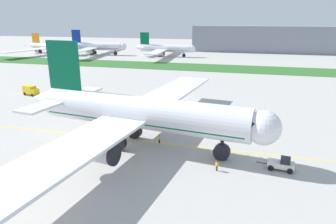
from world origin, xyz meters
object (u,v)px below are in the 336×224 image
(ground_crew_wingwalker_port, at_px, (217,165))
(parked_airliner_far_right, at_px, (164,49))
(ground_crew_marshaller_front, at_px, (159,138))
(service_truck_baggage_loader, at_px, (31,90))
(airliner_foreground, at_px, (138,113))
(parked_airliner_far_left, at_px, (52,47))
(parked_airliner_far_centre, at_px, (96,47))
(pushback_tug, at_px, (282,164))

(ground_crew_wingwalker_port, bearing_deg, parked_airliner_far_right, 108.90)
(ground_crew_marshaller_front, relative_size, service_truck_baggage_loader, 0.31)
(airliner_foreground, relative_size, parked_airliner_far_left, 1.06)
(ground_crew_wingwalker_port, distance_m, ground_crew_marshaller_front, 14.79)
(ground_crew_marshaller_front, height_order, service_truck_baggage_loader, service_truck_baggage_loader)
(ground_crew_marshaller_front, relative_size, parked_airliner_far_centre, 0.03)
(pushback_tug, height_order, parked_airliner_far_centre, parked_airliner_far_centre)
(airliner_foreground, xyz_separation_m, parked_airliner_far_right, (-33.45, 136.72, -1.56))
(parked_airliner_far_left, bearing_deg, parked_airliner_far_right, 3.90)
(ground_crew_wingwalker_port, bearing_deg, parked_airliner_far_centre, 124.02)
(ground_crew_wingwalker_port, distance_m, parked_airliner_far_right, 151.27)
(service_truck_baggage_loader, bearing_deg, parked_airliner_far_left, 121.66)
(ground_crew_marshaller_front, bearing_deg, parked_airliner_far_right, 105.32)
(service_truck_baggage_loader, xyz_separation_m, parked_airliner_far_centre, (-32.10, 104.95, 3.80))
(airliner_foreground, distance_m, parked_airliner_far_centre, 155.47)
(pushback_tug, xyz_separation_m, parked_airliner_far_left, (-135.82, 134.68, 3.57))
(ground_crew_marshaller_front, bearing_deg, parked_airliner_far_centre, 122.06)
(pushback_tug, distance_m, ground_crew_marshaller_front, 22.79)
(ground_crew_wingwalker_port, bearing_deg, ground_crew_marshaller_front, 145.07)
(parked_airliner_far_right, bearing_deg, ground_crew_marshaller_front, -74.68)
(ground_crew_wingwalker_port, relative_size, ground_crew_marshaller_front, 0.98)
(parked_airliner_far_right, bearing_deg, service_truck_baggage_loader, -97.16)
(pushback_tug, height_order, ground_crew_marshaller_front, pushback_tug)
(airliner_foreground, distance_m, parked_airliner_far_right, 140.76)
(ground_crew_wingwalker_port, height_order, ground_crew_marshaller_front, ground_crew_marshaller_front)
(parked_airliner_far_right, bearing_deg, airliner_foreground, -76.25)
(pushback_tug, bearing_deg, ground_crew_wingwalker_port, -162.56)
(parked_airliner_far_centre, bearing_deg, parked_airliner_far_right, 3.59)
(airliner_foreground, distance_m, parked_airliner_far_left, 171.60)
(parked_airliner_far_centre, relative_size, parked_airliner_far_right, 1.04)
(service_truck_baggage_loader, bearing_deg, ground_crew_marshaller_front, -27.98)
(service_truck_baggage_loader, height_order, parked_airliner_far_right, parked_airliner_far_right)
(parked_airliner_far_centre, xyz_separation_m, parked_airliner_far_right, (45.64, 2.87, -0.43))
(airliner_foreground, relative_size, ground_crew_wingwalker_port, 45.50)
(service_truck_baggage_loader, distance_m, parked_airliner_far_right, 108.71)
(airliner_foreground, bearing_deg, parked_airliner_far_right, 103.75)
(airliner_foreground, distance_m, service_truck_baggage_loader, 55.39)
(ground_crew_marshaller_front, bearing_deg, ground_crew_wingwalker_port, -34.93)
(ground_crew_marshaller_front, relative_size, parked_airliner_far_right, 0.03)
(parked_airliner_far_left, relative_size, parked_airliner_far_right, 1.22)
(ground_crew_marshaller_front, relative_size, parked_airliner_far_left, 0.02)
(airliner_foreground, relative_size, parked_airliner_far_centre, 1.24)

